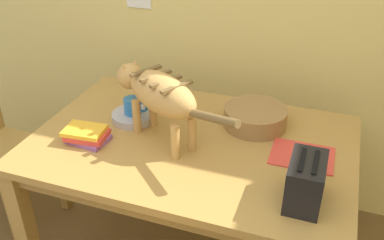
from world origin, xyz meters
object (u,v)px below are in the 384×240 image
Objects in this scene: dining_table at (192,156)px; book_stack at (87,135)px; saucer_bowl at (133,116)px; magazine at (302,156)px; wicker_basket at (255,117)px; toaster at (305,182)px; coffee_mug at (133,106)px; cat at (159,93)px.

book_stack is (-0.42, -0.16, 0.11)m from dining_table.
saucer_bowl reaches higher than magazine.
magazine is (0.78, -0.04, -0.01)m from saucer_bowl.
saucer_bowl is 0.56m from wicker_basket.
toaster is at bearing -21.03° from saucer_bowl.
wicker_basket is at bearing 14.30° from saucer_bowl.
saucer_bowl is 1.03× the size of book_stack.
toaster reaches higher than magazine.
magazine is at bearing -36.79° from wicker_basket.
wicker_basket reaches higher than magazine.
toaster is at bearing -21.12° from coffee_mug.
magazine is 0.29m from toaster.
cat reaches higher than toaster.
wicker_basket reaches higher than book_stack.
book_stack is (-0.88, -0.19, 0.03)m from magazine.
saucer_bowl is 0.98× the size of toaster.
dining_table is at bearing -137.24° from wicker_basket.
cat is 0.36m from book_stack.
book_stack is 0.95× the size of toaster.
wicker_basket is 0.53m from toaster.
toaster is at bearing -83.40° from magazine.
cat is 0.64m from magazine.
dining_table is 2.16× the size of cat.
wicker_basket is at bearing 14.39° from coffee_mug.
book_stack reaches higher than magazine.
coffee_mug is 0.41× the size of wicker_basket.
cat reaches higher than book_stack.
magazine is 0.89× the size of wicker_basket.
dining_table is at bearing -12.93° from saucer_bowl.
wicker_basket reaches higher than saucer_bowl.
saucer_bowl is at bearing 90.00° from cat.
dining_table is 0.46m from book_stack.
cat is at bearing -29.37° from saucer_bowl.
dining_table is at bearing -176.26° from magazine.
wicker_basket is (0.23, 0.21, 0.13)m from dining_table.
saucer_bowl is 0.06m from coffee_mug.
magazine is at bearing -2.76° from coffee_mug.
coffee_mug is 0.47× the size of magazine.
wicker_basket is (-0.24, 0.18, 0.04)m from magazine.
coffee_mug is (-0.31, 0.07, 0.16)m from dining_table.
saucer_bowl is at bearing 176.66° from magazine.
magazine reaches higher than dining_table.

